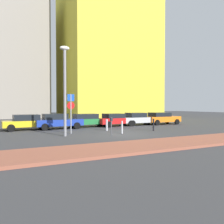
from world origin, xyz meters
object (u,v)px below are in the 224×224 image
object	(u,v)px
parking_sign_post	(71,109)
traffic_bollard_far	(107,125)
parked_car_red	(116,120)
traffic_bollard_mid	(153,125)
traffic_bollard_near	(122,127)
parked_car_green	(88,120)
parked_car_blue	(58,121)
parked_car_silver	(138,119)
parking_meter	(111,124)
parked_car_yellow	(27,122)
parked_car_orange	(162,118)
street_lamp	(65,83)

from	to	relation	value
parking_sign_post	traffic_bollard_far	size ratio (longest dim) A/B	3.12
parked_car_red	traffic_bollard_mid	world-z (taller)	parked_car_red
traffic_bollard_near	parked_car_green	bearing A→B (deg)	95.40
parked_car_blue	parked_car_silver	bearing A→B (deg)	1.38
parking_meter	traffic_bollard_mid	size ratio (longest dim) A/B	1.24
parked_car_yellow	parking_meter	bearing A→B (deg)	-51.26
parked_car_blue	parked_car_silver	xyz separation A→B (m)	(9.19, 0.22, -0.02)
traffic_bollard_mid	parked_car_silver	bearing A→B (deg)	70.98
parked_car_blue	traffic_bollard_near	world-z (taller)	parked_car_blue
parked_car_blue	parked_car_red	size ratio (longest dim) A/B	0.99
parking_meter	parked_car_yellow	bearing A→B (deg)	128.74
parking_meter	parked_car_green	bearing A→B (deg)	85.04
traffic_bollard_far	parked_car_red	bearing A→B (deg)	52.62
parking_meter	traffic_bollard_near	world-z (taller)	parking_meter
parked_car_yellow	parked_car_blue	world-z (taller)	parked_car_blue
parked_car_orange	traffic_bollard_mid	xyz separation A→B (m)	(-5.14, -5.34, -0.22)
parking_meter	street_lamp	distance (m)	4.55
parked_car_orange	traffic_bollard_mid	world-z (taller)	parked_car_orange
traffic_bollard_mid	parked_car_orange	bearing A→B (deg)	46.12
parking_meter	traffic_bollard_mid	bearing A→B (deg)	12.70
traffic_bollard_near	traffic_bollard_far	world-z (taller)	traffic_bollard_far
parked_car_silver	traffic_bollard_far	bearing A→B (deg)	-147.12
parked_car_yellow	parking_sign_post	size ratio (longest dim) A/B	1.32
parked_car_red	parked_car_orange	distance (m)	6.06
parking_sign_post	traffic_bollard_near	size ratio (longest dim) A/B	3.14
traffic_bollard_far	parked_car_yellow	bearing A→B (deg)	149.77
parked_car_blue	parked_car_orange	size ratio (longest dim) A/B	1.04
parked_car_blue	parking_sign_post	xyz separation A→B (m)	(0.16, -4.05, 1.24)
parked_car_orange	street_lamp	bearing A→B (deg)	-157.66
parked_car_red	traffic_bollard_far	world-z (taller)	parked_car_red
parked_car_blue	traffic_bollard_near	distance (m)	6.99
parked_car_blue	parked_car_silver	distance (m)	9.19
parked_car_green	traffic_bollard_mid	size ratio (longest dim) A/B	4.12
traffic_bollard_near	parked_car_yellow	bearing A→B (deg)	136.98
parked_car_silver	parked_car_orange	bearing A→B (deg)	-4.26
parked_car_green	parked_car_silver	distance (m)	5.98
parked_car_yellow	parking_sign_post	bearing A→B (deg)	-56.02
parked_car_green	street_lamp	distance (m)	7.78
parked_car_silver	parking_sign_post	xyz separation A→B (m)	(-9.03, -4.27, 1.26)
traffic_bollard_near	traffic_bollard_mid	size ratio (longest dim) A/B	0.93
parked_car_green	parked_car_red	distance (m)	3.15
parked_car_orange	traffic_bollard_near	bearing A→B (deg)	-145.80
street_lamp	traffic_bollard_far	bearing A→B (deg)	25.10
parked_car_green	traffic_bollard_far	world-z (taller)	parked_car_green
parked_car_red	traffic_bollard_near	bearing A→B (deg)	-112.60
parking_sign_post	parked_car_red	bearing A→B (deg)	34.44
parked_car_orange	traffic_bollard_far	size ratio (longest dim) A/B	4.21
traffic_bollard_near	traffic_bollard_far	bearing A→B (deg)	95.25
parked_car_green	street_lamp	world-z (taller)	street_lamp
parked_car_yellow	parked_car_silver	distance (m)	11.99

